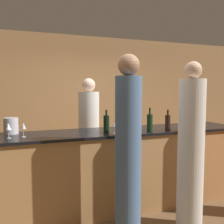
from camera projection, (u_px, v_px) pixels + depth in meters
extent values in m
plane|color=brown|center=(122.00, 206.00, 3.56)|extent=(14.00, 14.00, 0.00)
cube|color=#A37547|center=(85.00, 102.00, 5.40)|extent=(8.00, 0.06, 2.80)
cube|color=#B27F4C|center=(122.00, 170.00, 3.52)|extent=(3.55, 0.68, 1.06)
cube|color=black|center=(122.00, 131.00, 3.47)|extent=(3.61, 0.74, 0.04)
cylinder|color=silver|center=(89.00, 142.00, 4.07)|extent=(0.34, 0.34, 1.63)
sphere|color=beige|center=(89.00, 85.00, 3.99)|extent=(0.22, 0.22, 0.22)
cylinder|color=#4C6B93|center=(128.00, 160.00, 2.69)|extent=(0.28, 0.28, 1.80)
sphere|color=#A37556|center=(129.00, 65.00, 2.60)|extent=(0.23, 0.23, 0.23)
cylinder|color=silver|center=(191.00, 155.00, 2.92)|extent=(0.30, 0.30, 1.78)
sphere|color=tan|center=(193.00, 70.00, 2.84)|extent=(0.20, 0.20, 0.20)
cylinder|color=black|center=(106.00, 124.00, 3.24)|extent=(0.08, 0.08, 0.23)
cylinder|color=black|center=(106.00, 113.00, 3.22)|extent=(0.03, 0.03, 0.07)
cylinder|color=black|center=(150.00, 123.00, 3.32)|extent=(0.08, 0.08, 0.24)
cylinder|color=black|center=(150.00, 111.00, 3.30)|extent=(0.03, 0.03, 0.09)
cylinder|color=black|center=(168.00, 123.00, 3.41)|extent=(0.07, 0.07, 0.22)
cylinder|color=black|center=(168.00, 112.00, 3.40)|extent=(0.03, 0.03, 0.07)
cylinder|color=silver|center=(11.00, 126.00, 3.17)|extent=(0.18, 0.18, 0.21)
cylinder|color=silver|center=(115.00, 134.00, 3.18)|extent=(0.05, 0.05, 0.00)
cylinder|color=silver|center=(115.00, 130.00, 3.18)|extent=(0.01, 0.01, 0.09)
cone|color=silver|center=(115.00, 124.00, 3.17)|extent=(0.06, 0.06, 0.06)
cylinder|color=silver|center=(9.00, 138.00, 2.88)|extent=(0.05, 0.05, 0.00)
cylinder|color=silver|center=(9.00, 134.00, 2.87)|extent=(0.01, 0.01, 0.10)
cone|color=silver|center=(8.00, 127.00, 2.86)|extent=(0.07, 0.07, 0.07)
cylinder|color=silver|center=(24.00, 137.00, 2.95)|extent=(0.05, 0.05, 0.00)
cylinder|color=silver|center=(23.00, 133.00, 2.95)|extent=(0.01, 0.01, 0.09)
cone|color=silver|center=(23.00, 126.00, 2.94)|extent=(0.06, 0.06, 0.08)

